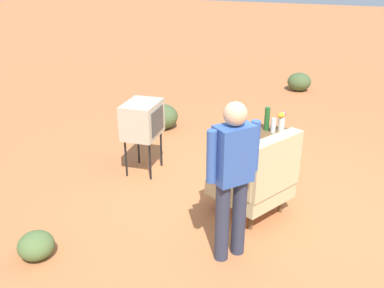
{
  "coord_description": "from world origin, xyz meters",
  "views": [
    {
      "loc": [
        4.38,
        1.22,
        2.73
      ],
      "look_at": [
        0.09,
        -0.85,
        0.65
      ],
      "focal_mm": 38.35,
      "sensor_mm": 36.0,
      "label": 1
    }
  ],
  "objects_px": {
    "soda_can_blue": "(256,132)",
    "side_table": "(264,139)",
    "person_standing": "(233,174)",
    "bottle_wine_green": "(267,119)",
    "flower_vase": "(282,120)",
    "tv_on_stand": "(142,120)",
    "bottle_short_clear": "(273,126)",
    "armchair": "(257,177)"
  },
  "relations": [
    {
      "from": "soda_can_blue",
      "to": "bottle_wine_green",
      "type": "bearing_deg",
      "value": 168.06
    },
    {
      "from": "armchair",
      "to": "soda_can_blue",
      "type": "bearing_deg",
      "value": -160.61
    },
    {
      "from": "side_table",
      "to": "bottle_wine_green",
      "type": "bearing_deg",
      "value": -175.67
    },
    {
      "from": "bottle_wine_green",
      "to": "armchair",
      "type": "bearing_deg",
      "value": 11.68
    },
    {
      "from": "bottle_short_clear",
      "to": "side_table",
      "type": "bearing_deg",
      "value": -75.7
    },
    {
      "from": "armchair",
      "to": "tv_on_stand",
      "type": "relative_size",
      "value": 1.03
    },
    {
      "from": "side_table",
      "to": "bottle_wine_green",
      "type": "distance_m",
      "value": 0.27
    },
    {
      "from": "side_table",
      "to": "flower_vase",
      "type": "bearing_deg",
      "value": 126.9
    },
    {
      "from": "armchair",
      "to": "person_standing",
      "type": "bearing_deg",
      "value": -0.47
    },
    {
      "from": "side_table",
      "to": "bottle_wine_green",
      "type": "xyz_separation_m",
      "value": [
        -0.08,
        -0.01,
        0.26
      ]
    },
    {
      "from": "soda_can_blue",
      "to": "bottle_short_clear",
      "type": "relative_size",
      "value": 0.61
    },
    {
      "from": "side_table",
      "to": "bottle_short_clear",
      "type": "bearing_deg",
      "value": 104.3
    },
    {
      "from": "side_table",
      "to": "bottle_wine_green",
      "type": "relative_size",
      "value": 2.09
    },
    {
      "from": "side_table",
      "to": "bottle_short_clear",
      "type": "xyz_separation_m",
      "value": [
        -0.03,
        0.1,
        0.2
      ]
    },
    {
      "from": "person_standing",
      "to": "bottle_wine_green",
      "type": "bearing_deg",
      "value": -173.61
    },
    {
      "from": "tv_on_stand",
      "to": "flower_vase",
      "type": "xyz_separation_m",
      "value": [
        -0.71,
        1.75,
        0.03
      ]
    },
    {
      "from": "side_table",
      "to": "soda_can_blue",
      "type": "height_order",
      "value": "soda_can_blue"
    },
    {
      "from": "person_standing",
      "to": "bottle_wine_green",
      "type": "xyz_separation_m",
      "value": [
        -1.9,
        -0.21,
        -0.11
      ]
    },
    {
      "from": "side_table",
      "to": "person_standing",
      "type": "distance_m",
      "value": 1.86
    },
    {
      "from": "bottle_short_clear",
      "to": "armchair",
      "type": "bearing_deg",
      "value": 6.33
    },
    {
      "from": "side_table",
      "to": "flower_vase",
      "type": "height_order",
      "value": "flower_vase"
    },
    {
      "from": "tv_on_stand",
      "to": "side_table",
      "type": "bearing_deg",
      "value": 110.21
    },
    {
      "from": "tv_on_stand",
      "to": "person_standing",
      "type": "xyz_separation_m",
      "value": [
        1.24,
        1.78,
        0.16
      ]
    },
    {
      "from": "person_standing",
      "to": "flower_vase",
      "type": "distance_m",
      "value": 1.96
    },
    {
      "from": "bottle_wine_green",
      "to": "soda_can_blue",
      "type": "relative_size",
      "value": 2.62
    },
    {
      "from": "tv_on_stand",
      "to": "flower_vase",
      "type": "height_order",
      "value": "tv_on_stand"
    },
    {
      "from": "armchair",
      "to": "soda_can_blue",
      "type": "xyz_separation_m",
      "value": [
        -0.79,
        -0.28,
        0.23
      ]
    },
    {
      "from": "soda_can_blue",
      "to": "tv_on_stand",
      "type": "bearing_deg",
      "value": -75.6
    },
    {
      "from": "tv_on_stand",
      "to": "bottle_short_clear",
      "type": "distance_m",
      "value": 1.78
    },
    {
      "from": "tv_on_stand",
      "to": "soda_can_blue",
      "type": "height_order",
      "value": "tv_on_stand"
    },
    {
      "from": "tv_on_stand",
      "to": "bottle_wine_green",
      "type": "distance_m",
      "value": 1.7
    },
    {
      "from": "tv_on_stand",
      "to": "soda_can_blue",
      "type": "bearing_deg",
      "value": 104.4
    },
    {
      "from": "bottle_short_clear",
      "to": "bottle_wine_green",
      "type": "bearing_deg",
      "value": -117.45
    },
    {
      "from": "flower_vase",
      "to": "bottle_wine_green",
      "type": "bearing_deg",
      "value": -73.88
    },
    {
      "from": "armchair",
      "to": "bottle_short_clear",
      "type": "height_order",
      "value": "armchair"
    },
    {
      "from": "soda_can_blue",
      "to": "flower_vase",
      "type": "xyz_separation_m",
      "value": [
        -0.33,
        0.25,
        0.09
      ]
    },
    {
      "from": "soda_can_blue",
      "to": "bottle_short_clear",
      "type": "xyz_separation_m",
      "value": [
        -0.22,
        0.17,
        0.04
      ]
    },
    {
      "from": "bottle_wine_green",
      "to": "soda_can_blue",
      "type": "height_order",
      "value": "bottle_wine_green"
    },
    {
      "from": "soda_can_blue",
      "to": "side_table",
      "type": "bearing_deg",
      "value": 161.52
    },
    {
      "from": "side_table",
      "to": "tv_on_stand",
      "type": "distance_m",
      "value": 1.69
    },
    {
      "from": "armchair",
      "to": "bottle_wine_green",
      "type": "xyz_separation_m",
      "value": [
        -1.06,
        -0.22,
        0.33
      ]
    },
    {
      "from": "side_table",
      "to": "tv_on_stand",
      "type": "bearing_deg",
      "value": -69.79
    }
  ]
}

